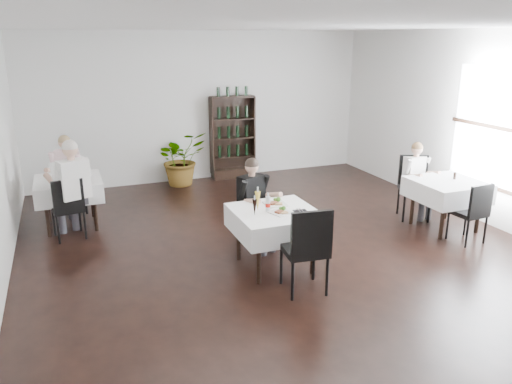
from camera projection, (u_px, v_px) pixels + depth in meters
room_shell at (298, 152)px, 6.17m from camera, size 9.00×9.00×9.00m
window_right at (510, 133)px, 7.38m from camera, size 0.06×2.30×1.85m
wine_shelf at (233, 138)px, 10.41m from camera, size 0.90×0.28×1.75m
main_table at (275, 222)px, 6.33m from camera, size 1.03×1.03×0.77m
left_table at (69, 188)px, 7.72m from camera, size 0.98×0.98×0.77m
right_table at (447, 190)px, 7.64m from camera, size 0.98×0.98×0.77m
potted_tree at (181, 159)px, 9.98m from camera, size 1.17×1.08×1.08m
main_chair_far at (257, 209)px, 7.12m from camera, size 0.47×0.48×0.89m
main_chair_near at (307, 245)px, 5.65m from camera, size 0.53×0.54×1.06m
left_chair_far at (68, 181)px, 8.40m from camera, size 0.51×0.52×0.95m
left_chair_near at (68, 205)px, 7.23m from camera, size 0.49×0.49×0.94m
right_chair_far at (414, 183)px, 8.16m from camera, size 0.61×0.62×1.02m
right_chair_near at (473, 209)px, 7.10m from camera, size 0.44×0.45×0.91m
diner_main at (255, 197)px, 6.85m from camera, size 0.58×0.61×1.30m
diner_left_far at (66, 169)px, 8.24m from camera, size 0.57×0.61×1.33m
diner_left_near at (72, 181)px, 7.22m from camera, size 0.65×0.69×1.49m
diner_right_far at (417, 174)px, 8.16m from camera, size 0.49×0.50×1.24m
plate_far at (276, 203)px, 6.50m from camera, size 0.28×0.28×0.08m
plate_near at (281, 212)px, 6.19m from camera, size 0.30×0.30×0.07m
pilsner_dark at (255, 207)px, 6.08m from camera, size 0.06×0.06×0.26m
pilsner_lager at (258, 201)px, 6.24m from camera, size 0.07×0.07×0.31m
coke_bottle at (268, 204)px, 6.23m from camera, size 0.06×0.06×0.24m
napkin_cutlery at (300, 211)px, 6.25m from camera, size 0.18×0.19×0.02m
pepper_mill at (455, 176)px, 7.66m from camera, size 0.06×0.06×0.11m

